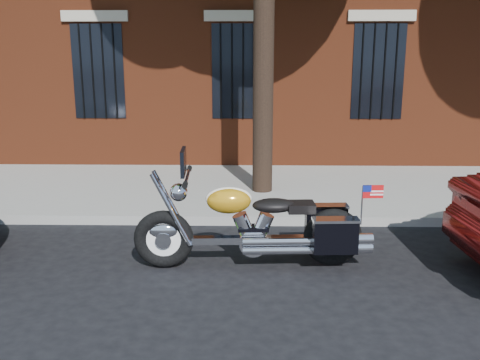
{
  "coord_description": "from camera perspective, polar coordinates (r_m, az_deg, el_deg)",
  "views": [
    {
      "loc": [
        0.27,
        -6.6,
        2.68
      ],
      "look_at": [
        0.13,
        0.8,
        0.86
      ],
      "focal_mm": 40.0,
      "sensor_mm": 36.0,
      "label": 1
    }
  ],
  "objects": [
    {
      "name": "ground",
      "position": [
        7.13,
        -1.2,
        -8.27
      ],
      "size": [
        120.0,
        120.0,
        0.0
      ],
      "primitive_type": "plane",
      "color": "black",
      "rests_on": "ground"
    },
    {
      "name": "curb",
      "position": [
        8.4,
        -0.83,
        -4.25
      ],
      "size": [
        40.0,
        0.16,
        0.15
      ],
      "primitive_type": "cube",
      "color": "gray",
      "rests_on": "ground"
    },
    {
      "name": "sidewalk",
      "position": [
        10.2,
        -0.48,
        -0.97
      ],
      "size": [
        40.0,
        3.6,
        0.15
      ],
      "primitive_type": "cube",
      "color": "gray",
      "rests_on": "ground"
    },
    {
      "name": "motorcycle",
      "position": [
        6.68,
        2.24,
        -5.15
      ],
      "size": [
        3.01,
        0.92,
        1.51
      ],
      "rotation": [
        0.0,
        0.0,
        0.05
      ],
      "color": "black",
      "rests_on": "ground"
    }
  ]
}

